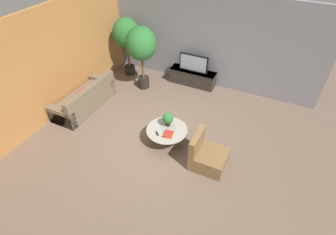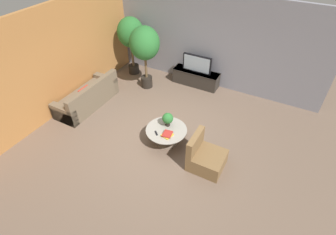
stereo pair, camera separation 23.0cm
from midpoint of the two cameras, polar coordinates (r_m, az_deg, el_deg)
The scene contains 13 objects.
ground_plane at distance 7.08m, azimuth -1.04°, elevation -4.47°, with size 24.00×24.00×0.00m, color brown.
back_wall_stone at distance 8.78m, azimuth 9.64°, elevation 16.09°, with size 7.40×0.12×3.00m, color gray.
side_wall_left at distance 8.15m, azimuth -21.38°, elevation 12.02°, with size 0.12×7.40×3.00m, color #B2753D.
media_console at distance 9.13m, azimuth 6.82°, elevation 8.61°, with size 1.60×0.50×0.51m.
television at distance 8.87m, azimuth 7.08°, elevation 11.54°, with size 0.98×0.13×0.58m.
coffee_table at distance 6.78m, azimuth 0.63°, elevation -3.44°, with size 1.06×1.06×0.42m.
couch_by_wall at distance 8.37m, azimuth -16.27°, elevation 4.19°, with size 0.84×2.08×0.84m.
armchair_wicker at distance 6.31m, azimuth 9.11°, elevation -8.56°, with size 0.80×0.76×0.86m.
potted_palm_tall at distance 9.33m, azimuth -7.40°, elevation 17.50°, with size 0.90×0.90×2.05m.
potted_palm_corner at distance 8.41m, azimuth -4.30°, elevation 15.36°, with size 0.95×0.95×2.09m.
potted_plant_tabletop at distance 6.68m, azimuth 0.92°, elevation -0.27°, with size 0.28×0.28×0.38m.
book_stack at distance 6.52m, azimuth 0.85°, elevation -3.73°, with size 0.28×0.30×0.06m.
remote_black at distance 6.58m, azimuth -1.57°, elevation -3.43°, with size 0.04×0.16×0.02m, color black.
Camera 2 is at (2.62, -4.38, 4.92)m, focal length 28.00 mm.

